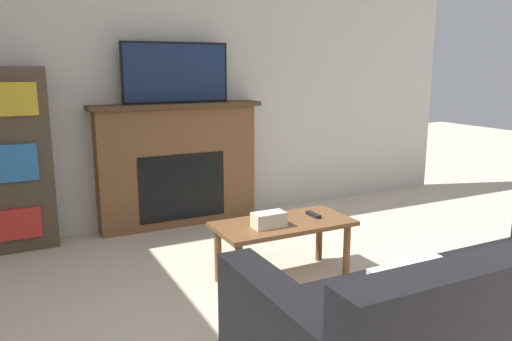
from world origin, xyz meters
TOP-DOWN VIEW (x-y plane):
  - wall_back at (0.00, 3.74)m, footprint 6.09×0.06m
  - fireplace at (-0.19, 3.60)m, footprint 1.57×0.28m
  - tv at (-0.19, 3.58)m, footprint 0.98×0.03m
  - couch at (0.25, 0.60)m, footprint 2.12×0.98m
  - coffee_table at (0.06, 2.07)m, footprint 0.96×0.47m
  - tissue_box at (-0.08, 2.02)m, footprint 0.22×0.12m
  - remote_control at (0.32, 2.09)m, footprint 0.04×0.15m
  - bookshelf at (-1.57, 3.58)m, footprint 0.59×0.29m

SIDE VIEW (x-z plane):
  - couch at x=0.25m, z-range -0.14..0.72m
  - coffee_table at x=0.06m, z-range 0.15..0.57m
  - remote_control at x=0.32m, z-range 0.42..0.44m
  - tissue_box at x=-0.08m, z-range 0.42..0.52m
  - fireplace at x=-0.19m, z-range 0.00..1.15m
  - bookshelf at x=-1.57m, z-range 0.00..1.47m
  - wall_back at x=0.00m, z-range 0.00..2.70m
  - tv at x=-0.19m, z-range 1.14..1.68m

